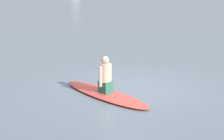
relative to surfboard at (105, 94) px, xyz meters
name	(u,v)px	position (x,y,z in m)	size (l,w,h in m)	color
ground_plane	(134,90)	(0.84, -0.20, -0.04)	(400.00, 400.00, 0.00)	slate
surfboard	(105,94)	(0.00, 0.00, 0.00)	(2.91, 0.73, 0.09)	#D84C3F
person_paddler	(105,76)	(0.00, 0.00, 0.46)	(0.40, 0.32, 0.92)	#26664C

